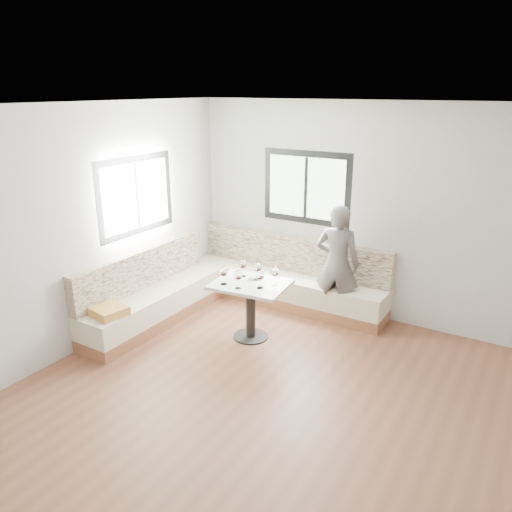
# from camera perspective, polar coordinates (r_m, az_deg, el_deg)

# --- Properties ---
(room) EXTENTS (5.01, 5.01, 2.81)m
(room) POSITION_cam_1_polar(r_m,az_deg,el_deg) (4.48, 1.55, -1.23)
(room) COLOR brown
(room) RESTS_ON ground
(banquette) EXTENTS (2.90, 2.80, 0.95)m
(banquette) POSITION_cam_1_polar(r_m,az_deg,el_deg) (6.85, -2.99, -3.70)
(banquette) COLOR #8D5A3F
(banquette) RESTS_ON ground
(table) EXTENTS (0.95, 0.78, 0.72)m
(table) POSITION_cam_1_polar(r_m,az_deg,el_deg) (6.04, -0.62, -4.70)
(table) COLOR black
(table) RESTS_ON ground
(person) EXTENTS (0.62, 0.45, 1.57)m
(person) POSITION_cam_1_polar(r_m,az_deg,el_deg) (6.50, 9.27, -0.91)
(person) COLOR #565150
(person) RESTS_ON ground
(olive_ramekin) EXTENTS (0.09, 0.09, 0.04)m
(olive_ramekin) POSITION_cam_1_polar(r_m,az_deg,el_deg) (6.07, -0.54, -2.51)
(olive_ramekin) COLOR white
(olive_ramekin) RESTS_ON table
(wine_glass_a) EXTENTS (0.10, 0.10, 0.22)m
(wine_glass_a) POSITION_cam_1_polar(r_m,az_deg,el_deg) (5.89, -3.75, -1.84)
(wine_glass_a) COLOR white
(wine_glass_a) RESTS_ON table
(wine_glass_b) EXTENTS (0.10, 0.10, 0.22)m
(wine_glass_b) POSITION_cam_1_polar(r_m,az_deg,el_deg) (5.76, -2.06, -2.28)
(wine_glass_b) COLOR white
(wine_glass_b) RESTS_ON table
(wine_glass_c) EXTENTS (0.10, 0.10, 0.22)m
(wine_glass_c) POSITION_cam_1_polar(r_m,az_deg,el_deg) (5.77, 0.49, -2.24)
(wine_glass_c) COLOR white
(wine_glass_c) RESTS_ON table
(wine_glass_d) EXTENTS (0.10, 0.10, 0.22)m
(wine_glass_d) POSITION_cam_1_polar(r_m,az_deg,el_deg) (6.01, 0.15, -1.34)
(wine_glass_d) COLOR white
(wine_glass_d) RESTS_ON table
(wine_glass_e) EXTENTS (0.10, 0.10, 0.22)m
(wine_glass_e) POSITION_cam_1_polar(r_m,az_deg,el_deg) (5.87, 2.21, -1.86)
(wine_glass_e) COLOR white
(wine_glass_e) RESTS_ON table
(wine_glass_f) EXTENTS (0.10, 0.10, 0.22)m
(wine_glass_f) POSITION_cam_1_polar(r_m,az_deg,el_deg) (6.12, -1.52, -0.98)
(wine_glass_f) COLOR white
(wine_glass_f) RESTS_ON table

